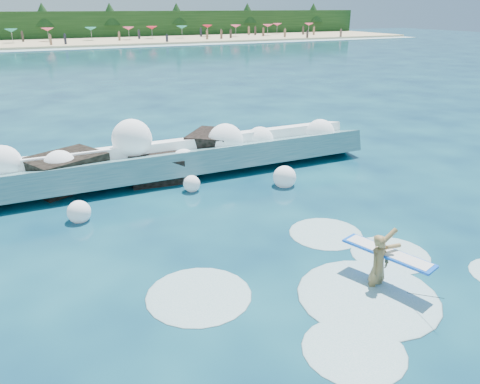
{
  "coord_description": "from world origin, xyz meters",
  "views": [
    {
      "loc": [
        -3.58,
        -8.73,
        5.94
      ],
      "look_at": [
        1.5,
        2.0,
        1.2
      ],
      "focal_mm": 35.0,
      "sensor_mm": 36.0,
      "label": 1
    }
  ],
  "objects": [
    {
      "name": "surfer_with_board",
      "position": [
        3.16,
        -1.85,
        0.57
      ],
      "size": [
        1.17,
        2.79,
        1.55
      ],
      "color": "olive",
      "rests_on": "ground"
    },
    {
      "name": "wet_band",
      "position": [
        0.0,
        67.0,
        0.04
      ],
      "size": [
        140.0,
        5.0,
        0.08
      ],
      "primitive_type": "cube",
      "color": "silver",
      "rests_on": "ground"
    },
    {
      "name": "rock_cluster",
      "position": [
        0.14,
        7.81,
        0.45
      ],
      "size": [
        8.49,
        3.32,
        1.43
      ],
      "color": "black",
      "rests_on": "ground"
    },
    {
      "name": "surf_foam",
      "position": [
        2.45,
        -1.46,
        0.0
      ],
      "size": [
        8.88,
        6.21,
        0.16
      ],
      "color": "silver",
      "rests_on": "ground"
    },
    {
      "name": "wave_spray",
      "position": [
        1.02,
        7.49,
        0.96
      ],
      "size": [
        15.35,
        4.57,
        2.22
      ],
      "color": "white",
      "rests_on": "ground"
    },
    {
      "name": "beachgoers",
      "position": [
        0.79,
        75.76,
        1.12
      ],
      "size": [
        103.14,
        12.97,
        1.94
      ],
      "color": "#3F332D",
      "rests_on": "ground"
    },
    {
      "name": "beach",
      "position": [
        0.0,
        78.0,
        0.2
      ],
      "size": [
        140.0,
        20.0,
        0.4
      ],
      "primitive_type": "cube",
      "color": "tan",
      "rests_on": "ground"
    },
    {
      "name": "breaking_wave",
      "position": [
        0.58,
        7.59,
        0.51
      ],
      "size": [
        16.98,
        2.69,
        1.46
      ],
      "color": "teal",
      "rests_on": "ground"
    },
    {
      "name": "beach_umbrellas",
      "position": [
        -0.2,
        79.43,
        2.25
      ],
      "size": [
        111.91,
        6.83,
        0.5
      ],
      "color": "#E94469",
      "rests_on": "ground"
    },
    {
      "name": "treeline",
      "position": [
        0.0,
        88.0,
        2.5
      ],
      "size": [
        140.0,
        4.0,
        5.0
      ],
      "primitive_type": "cube",
      "color": "black",
      "rests_on": "ground"
    },
    {
      "name": "ground",
      "position": [
        0.0,
        0.0,
        0.0
      ],
      "size": [
        200.0,
        200.0,
        0.0
      ],
      "primitive_type": "plane",
      "color": "#07233F",
      "rests_on": "ground"
    }
  ]
}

